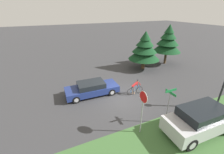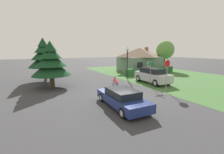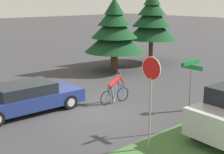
{
  "view_description": "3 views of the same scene",
  "coord_description": "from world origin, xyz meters",
  "px_view_note": "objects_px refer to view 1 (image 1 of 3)",
  "views": [
    {
      "loc": [
        10.07,
        -5.48,
        7.28
      ],
      "look_at": [
        -1.88,
        -0.05,
        1.23
      ],
      "focal_mm": 24.0,
      "sensor_mm": 36.0,
      "label": 1
    },
    {
      "loc": [
        -6.76,
        -10.58,
        3.83
      ],
      "look_at": [
        -1.18,
        -0.03,
        1.72
      ],
      "focal_mm": 24.0,
      "sensor_mm": 36.0,
      "label": 2
    },
    {
      "loc": [
        10.31,
        -7.74,
        4.66
      ],
      "look_at": [
        -0.47,
        1.66,
        1.11
      ],
      "focal_mm": 50.0,
      "sensor_mm": 36.0,
      "label": 3
    }
  ],
  "objects_px": {
    "stop_sign": "(143,104)",
    "conifer_tall_far": "(168,41)",
    "conifer_tall_near": "(145,49)",
    "cyclist": "(135,87)",
    "parked_suv_right": "(200,120)",
    "street_name_sign": "(169,100)",
    "sedan_left_lane": "(92,88)"
  },
  "relations": [
    {
      "from": "stop_sign",
      "to": "conifer_tall_near",
      "type": "xyz_separation_m",
      "value": [
        -9.28,
        6.72,
        0.52
      ]
    },
    {
      "from": "parked_suv_right",
      "to": "cyclist",
      "type": "bearing_deg",
      "value": 104.61
    },
    {
      "from": "stop_sign",
      "to": "street_name_sign",
      "type": "relative_size",
      "value": 1.15
    },
    {
      "from": "parked_suv_right",
      "to": "street_name_sign",
      "type": "bearing_deg",
      "value": 133.01
    },
    {
      "from": "street_name_sign",
      "to": "conifer_tall_near",
      "type": "bearing_deg",
      "value": 153.62
    },
    {
      "from": "parked_suv_right",
      "to": "conifer_tall_near",
      "type": "height_order",
      "value": "conifer_tall_near"
    },
    {
      "from": "conifer_tall_near",
      "to": "street_name_sign",
      "type": "bearing_deg",
      "value": -26.38
    },
    {
      "from": "sedan_left_lane",
      "to": "conifer_tall_far",
      "type": "height_order",
      "value": "conifer_tall_far"
    },
    {
      "from": "street_name_sign",
      "to": "conifer_tall_far",
      "type": "relative_size",
      "value": 0.49
    },
    {
      "from": "sedan_left_lane",
      "to": "stop_sign",
      "type": "relative_size",
      "value": 1.59
    },
    {
      "from": "sedan_left_lane",
      "to": "cyclist",
      "type": "height_order",
      "value": "cyclist"
    },
    {
      "from": "conifer_tall_far",
      "to": "stop_sign",
      "type": "bearing_deg",
      "value": -48.12
    },
    {
      "from": "cyclist",
      "to": "street_name_sign",
      "type": "distance_m",
      "value": 4.29
    },
    {
      "from": "parked_suv_right",
      "to": "street_name_sign",
      "type": "distance_m",
      "value": 2.18
    },
    {
      "from": "sedan_left_lane",
      "to": "parked_suv_right",
      "type": "xyz_separation_m",
      "value": [
        7.21,
        4.83,
        0.3
      ]
    },
    {
      "from": "sedan_left_lane",
      "to": "street_name_sign",
      "type": "distance_m",
      "value": 6.81
    },
    {
      "from": "parked_suv_right",
      "to": "conifer_tall_near",
      "type": "distance_m",
      "value": 11.39
    },
    {
      "from": "cyclist",
      "to": "street_name_sign",
      "type": "xyz_separation_m",
      "value": [
        4.14,
        -0.09,
        1.12
      ]
    },
    {
      "from": "conifer_tall_far",
      "to": "street_name_sign",
      "type": "bearing_deg",
      "value": -41.9
    },
    {
      "from": "cyclist",
      "to": "conifer_tall_near",
      "type": "height_order",
      "value": "conifer_tall_near"
    },
    {
      "from": "conifer_tall_far",
      "to": "conifer_tall_near",
      "type": "bearing_deg",
      "value": -84.66
    },
    {
      "from": "sedan_left_lane",
      "to": "parked_suv_right",
      "type": "distance_m",
      "value": 8.68
    },
    {
      "from": "stop_sign",
      "to": "conifer_tall_far",
      "type": "relative_size",
      "value": 0.56
    },
    {
      "from": "stop_sign",
      "to": "conifer_tall_far",
      "type": "distance_m",
      "value": 14.51
    },
    {
      "from": "cyclist",
      "to": "conifer_tall_far",
      "type": "relative_size",
      "value": 0.31
    },
    {
      "from": "stop_sign",
      "to": "conifer_tall_far",
      "type": "bearing_deg",
      "value": -49.09
    },
    {
      "from": "stop_sign",
      "to": "conifer_tall_near",
      "type": "distance_m",
      "value": 11.47
    },
    {
      "from": "street_name_sign",
      "to": "sedan_left_lane",
      "type": "bearing_deg",
      "value": -148.17
    },
    {
      "from": "street_name_sign",
      "to": "conifer_tall_far",
      "type": "height_order",
      "value": "conifer_tall_far"
    },
    {
      "from": "cyclist",
      "to": "conifer_tall_far",
      "type": "height_order",
      "value": "conifer_tall_far"
    },
    {
      "from": "cyclist",
      "to": "parked_suv_right",
      "type": "distance_m",
      "value": 5.78
    },
    {
      "from": "cyclist",
      "to": "conifer_tall_near",
      "type": "distance_m",
      "value": 7.09
    }
  ]
}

